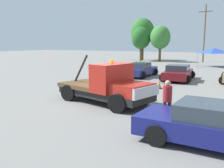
{
  "coord_description": "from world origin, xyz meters",
  "views": [
    {
      "loc": [
        6.8,
        -11.11,
        3.14
      ],
      "look_at": [
        0.5,
        0.0,
        1.05
      ],
      "focal_mm": 40.0,
      "sensor_mm": 36.0,
      "label": 1
    }
  ],
  "objects_px": {
    "tree_center": "(141,38)",
    "parked_car_maroon": "(178,73)",
    "parked_car_navy": "(141,70)",
    "utility_pole": "(205,32)",
    "traffic_cone": "(159,85)",
    "tow_truck": "(108,87)",
    "canopy_tent_blue": "(214,51)",
    "foreground_car": "(221,127)",
    "tree_right": "(160,37)",
    "person_near_truck": "(167,98)",
    "tree_left": "(143,32)"
  },
  "relations": [
    {
      "from": "foreground_car",
      "to": "tree_right",
      "type": "height_order",
      "value": "tree_right"
    },
    {
      "from": "tree_right",
      "to": "tow_truck",
      "type": "bearing_deg",
      "value": -75.86
    },
    {
      "from": "canopy_tent_blue",
      "to": "parked_car_navy",
      "type": "bearing_deg",
      "value": -107.73
    },
    {
      "from": "tree_center",
      "to": "parked_car_navy",
      "type": "bearing_deg",
      "value": -66.96
    },
    {
      "from": "parked_car_maroon",
      "to": "traffic_cone",
      "type": "bearing_deg",
      "value": 173.1
    },
    {
      "from": "tow_truck",
      "to": "parked_car_navy",
      "type": "xyz_separation_m",
      "value": [
        -2.83,
        10.9,
        -0.27
      ]
    },
    {
      "from": "canopy_tent_blue",
      "to": "utility_pole",
      "type": "bearing_deg",
      "value": 108.17
    },
    {
      "from": "person_near_truck",
      "to": "tow_truck",
      "type": "bearing_deg",
      "value": -142.1
    },
    {
      "from": "parked_car_maroon",
      "to": "parked_car_navy",
      "type": "bearing_deg",
      "value": 74.01
    },
    {
      "from": "tree_center",
      "to": "parked_car_maroon",
      "type": "bearing_deg",
      "value": -59.32
    },
    {
      "from": "tow_truck",
      "to": "canopy_tent_blue",
      "type": "xyz_separation_m",
      "value": [
        1.74,
        25.19,
        1.25
      ]
    },
    {
      "from": "parked_car_maroon",
      "to": "utility_pole",
      "type": "relative_size",
      "value": 0.53
    },
    {
      "from": "foreground_car",
      "to": "person_near_truck",
      "type": "distance_m",
      "value": 2.85
    },
    {
      "from": "tree_right",
      "to": "person_near_truck",
      "type": "bearing_deg",
      "value": -70.64
    },
    {
      "from": "canopy_tent_blue",
      "to": "tree_left",
      "type": "bearing_deg",
      "value": 148.89
    },
    {
      "from": "foreground_car",
      "to": "tree_right",
      "type": "xyz_separation_m",
      "value": [
        -13.61,
        34.15,
        3.49
      ]
    },
    {
      "from": "parked_car_maroon",
      "to": "tree_left",
      "type": "height_order",
      "value": "tree_left"
    },
    {
      "from": "tree_left",
      "to": "tree_center",
      "type": "height_order",
      "value": "tree_left"
    },
    {
      "from": "foreground_car",
      "to": "person_near_truck",
      "type": "relative_size",
      "value": 3.14
    },
    {
      "from": "tree_center",
      "to": "utility_pole",
      "type": "height_order",
      "value": "utility_pole"
    },
    {
      "from": "tree_center",
      "to": "traffic_cone",
      "type": "height_order",
      "value": "tree_center"
    },
    {
      "from": "canopy_tent_blue",
      "to": "tree_right",
      "type": "relative_size",
      "value": 0.59
    },
    {
      "from": "tree_left",
      "to": "utility_pole",
      "type": "height_order",
      "value": "utility_pole"
    },
    {
      "from": "tow_truck",
      "to": "foreground_car",
      "type": "height_order",
      "value": "tow_truck"
    },
    {
      "from": "tow_truck",
      "to": "canopy_tent_blue",
      "type": "relative_size",
      "value": 1.6
    },
    {
      "from": "parked_car_navy",
      "to": "tree_left",
      "type": "height_order",
      "value": "tree_left"
    },
    {
      "from": "tree_left",
      "to": "tree_center",
      "type": "bearing_deg",
      "value": -72.53
    },
    {
      "from": "foreground_car",
      "to": "traffic_cone",
      "type": "xyz_separation_m",
      "value": [
        -4.93,
        8.67,
        -0.4
      ]
    },
    {
      "from": "tree_center",
      "to": "tow_truck",
      "type": "bearing_deg",
      "value": -69.84
    },
    {
      "from": "person_near_truck",
      "to": "parked_car_maroon",
      "type": "xyz_separation_m",
      "value": [
        -2.63,
        11.61,
        -0.32
      ]
    },
    {
      "from": "tow_truck",
      "to": "parked_car_maroon",
      "type": "bearing_deg",
      "value": 98.3
    },
    {
      "from": "traffic_cone",
      "to": "tow_truck",
      "type": "bearing_deg",
      "value": -98.81
    },
    {
      "from": "canopy_tent_blue",
      "to": "tree_left",
      "type": "xyz_separation_m",
      "value": [
        -13.93,
        8.4,
        3.1
      ]
    },
    {
      "from": "traffic_cone",
      "to": "utility_pole",
      "type": "xyz_separation_m",
      "value": [
        -1.89,
        28.08,
        4.74
      ]
    },
    {
      "from": "foreground_car",
      "to": "tree_right",
      "type": "distance_m",
      "value": 36.93
    },
    {
      "from": "tow_truck",
      "to": "utility_pole",
      "type": "xyz_separation_m",
      "value": [
        -1.03,
        33.63,
        4.08
      ]
    },
    {
      "from": "tree_center",
      "to": "tree_right",
      "type": "height_order",
      "value": "tree_right"
    },
    {
      "from": "tree_right",
      "to": "parked_car_navy",
      "type": "bearing_deg",
      "value": -76.1
    },
    {
      "from": "tree_right",
      "to": "tree_left",
      "type": "bearing_deg",
      "value": 149.62
    },
    {
      "from": "foreground_car",
      "to": "tree_left",
      "type": "xyz_separation_m",
      "value": [
        -17.98,
        36.72,
        4.62
      ]
    },
    {
      "from": "tow_truck",
      "to": "foreground_car",
      "type": "distance_m",
      "value": 6.59
    },
    {
      "from": "parked_car_navy",
      "to": "utility_pole",
      "type": "xyz_separation_m",
      "value": [
        1.8,
        22.73,
        4.35
      ]
    },
    {
      "from": "canopy_tent_blue",
      "to": "tree_right",
      "type": "height_order",
      "value": "tree_right"
    },
    {
      "from": "foreground_car",
      "to": "parked_car_maroon",
      "type": "height_order",
      "value": "same"
    },
    {
      "from": "foreground_car",
      "to": "tree_center",
      "type": "relative_size",
      "value": 0.87
    },
    {
      "from": "canopy_tent_blue",
      "to": "tow_truck",
      "type": "bearing_deg",
      "value": -93.94
    },
    {
      "from": "person_near_truck",
      "to": "tree_right",
      "type": "xyz_separation_m",
      "value": [
        -11.38,
        32.4,
        3.18
      ]
    },
    {
      "from": "parked_car_navy",
      "to": "tree_left",
      "type": "relative_size",
      "value": 0.59
    },
    {
      "from": "tow_truck",
      "to": "traffic_cone",
      "type": "distance_m",
      "value": 5.65
    },
    {
      "from": "person_near_truck",
      "to": "tree_right",
      "type": "distance_m",
      "value": 34.49
    }
  ]
}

